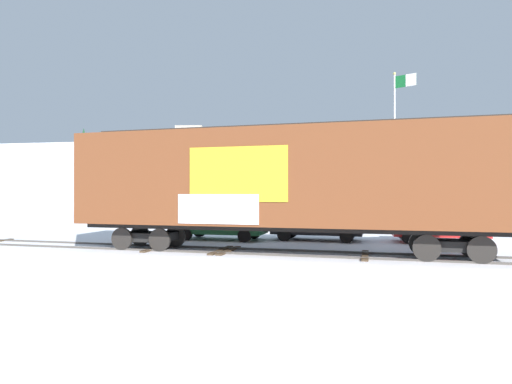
# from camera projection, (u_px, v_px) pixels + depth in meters

# --- Properties ---
(ground_plane) EXTENTS (260.00, 260.00, 0.00)m
(ground_plane) POSITION_uv_depth(u_px,v_px,m) (250.00, 253.00, 16.78)
(ground_plane) COLOR silver
(track) EXTENTS (59.94, 6.26, 0.08)m
(track) POSITION_uv_depth(u_px,v_px,m) (256.00, 251.00, 16.83)
(track) COLOR #4C4742
(track) RESTS_ON ground_plane
(freight_car) EXTENTS (17.14, 4.11, 5.01)m
(freight_car) POSITION_uv_depth(u_px,v_px,m) (286.00, 180.00, 16.54)
(freight_car) COLOR brown
(freight_car) RESTS_ON ground_plane
(flagpole) EXTENTS (1.31, 0.73, 9.99)m
(flagpole) POSITION_uv_depth(u_px,v_px,m) (398.00, 132.00, 26.91)
(flagpole) COLOR silver
(flagpole) RESTS_ON ground_plane
(hillside) EXTENTS (137.34, 43.00, 15.08)m
(hillside) POSITION_uv_depth(u_px,v_px,m) (318.00, 177.00, 86.28)
(hillside) COLOR silver
(hillside) RESTS_ON ground_plane
(parked_car_green) EXTENTS (4.62, 2.28, 1.68)m
(parked_car_green) POSITION_uv_depth(u_px,v_px,m) (219.00, 223.00, 21.57)
(parked_car_green) COLOR #1E5933
(parked_car_green) RESTS_ON ground_plane
(parked_car_black) EXTENTS (4.57, 2.35, 1.79)m
(parked_car_black) POSITION_uv_depth(u_px,v_px,m) (317.00, 223.00, 21.22)
(parked_car_black) COLOR black
(parked_car_black) RESTS_ON ground_plane
(parked_car_red) EXTENTS (4.23, 2.04, 1.61)m
(parked_car_red) POSITION_uv_depth(u_px,v_px,m) (437.00, 226.00, 20.17)
(parked_car_red) COLOR #B21E1E
(parked_car_red) RESTS_ON ground_plane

